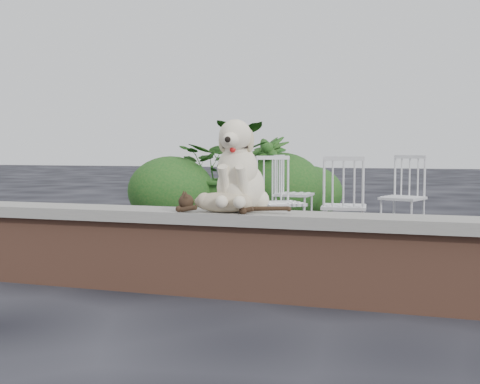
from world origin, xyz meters
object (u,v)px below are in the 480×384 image
(chair_e, at_px, (294,193))
(chair_b, at_px, (403,196))
(chair_c, at_px, (344,205))
(potted_plant_a, at_px, (223,172))
(potted_plant_b, at_px, (267,178))
(cat, at_px, (223,201))
(chair_a, at_px, (280,202))
(dog, at_px, (241,165))

(chair_e, xyz_separation_m, chair_b, (1.31, -0.17, 0.00))
(chair_b, bearing_deg, chair_c, -90.78)
(chair_c, bearing_deg, chair_e, -66.20)
(potted_plant_a, bearing_deg, chair_c, -47.58)
(potted_plant_b, bearing_deg, potted_plant_a, -142.15)
(chair_e, relative_size, chair_b, 1.00)
(chair_e, distance_m, potted_plant_b, 1.35)
(cat, relative_size, potted_plant_a, 0.65)
(chair_e, xyz_separation_m, chair_a, (0.15, -1.30, 0.00))
(potted_plant_a, bearing_deg, chair_b, -20.36)
(potted_plant_b, bearing_deg, cat, -78.27)
(dog, height_order, chair_b, dog)
(chair_c, height_order, potted_plant_a, potted_plant_a)
(chair_b, bearing_deg, dog, -86.45)
(chair_e, distance_m, chair_a, 1.31)
(cat, xyz_separation_m, potted_plant_b, (-0.96, 4.63, -0.06))
(potted_plant_b, bearing_deg, dog, -76.91)
(potted_plant_a, bearing_deg, potted_plant_b, 37.85)
(chair_e, height_order, chair_b, same)
(cat, xyz_separation_m, chair_c, (0.53, 2.02, -0.19))
(dog, relative_size, potted_plant_b, 0.53)
(chair_b, bearing_deg, potted_plant_a, 179.79)
(dog, bearing_deg, chair_a, 94.57)
(chair_c, distance_m, potted_plant_b, 3.01)
(dog, bearing_deg, chair_b, 71.68)
(cat, xyz_separation_m, potted_plant_a, (-1.48, 4.22, 0.04))
(chair_b, xyz_separation_m, potted_plant_a, (-2.50, 0.93, 0.23))
(cat, relative_size, chair_c, 0.97)
(potted_plant_b, bearing_deg, chair_b, -34.01)
(dog, height_order, potted_plant_a, potted_plant_a)
(chair_e, xyz_separation_m, potted_plant_b, (-0.67, 1.17, 0.13))
(dog, xyz_separation_m, chair_a, (-0.22, 2.01, -0.43))
(chair_a, height_order, potted_plant_a, potted_plant_a)
(cat, height_order, potted_plant_a, potted_plant_a)
(dog, relative_size, potted_plant_a, 0.46)
(cat, distance_m, chair_e, 3.48)
(chair_e, height_order, potted_plant_b, potted_plant_b)
(dog, distance_m, chair_e, 3.36)
(potted_plant_b, bearing_deg, chair_c, -60.28)
(cat, distance_m, chair_b, 3.45)
(chair_c, bearing_deg, cat, 69.53)
(chair_e, height_order, chair_c, same)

